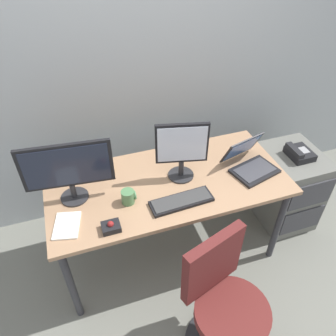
% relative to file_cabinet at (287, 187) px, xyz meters
% --- Properties ---
extents(ground_plane, '(8.00, 8.00, 0.00)m').
position_rel_file_cabinet_xyz_m(ground_plane, '(-1.09, -0.02, -0.35)').
color(ground_plane, slate).
extents(back_wall, '(6.00, 0.10, 2.80)m').
position_rel_file_cabinet_xyz_m(back_wall, '(-1.09, 0.71, 1.05)').
color(back_wall, '#A0A7A9').
rests_on(back_wall, ground).
extents(desk, '(1.65, 0.77, 0.76)m').
position_rel_file_cabinet_xyz_m(desk, '(-1.09, -0.02, 0.33)').
color(desk, '#A07857').
rests_on(desk, ground).
extents(file_cabinet, '(0.42, 0.53, 0.70)m').
position_rel_file_cabinet_xyz_m(file_cabinet, '(0.00, 0.00, 0.00)').
color(file_cabinet, '#5F6059').
rests_on(file_cabinet, ground).
extents(desk_phone, '(0.17, 0.20, 0.09)m').
position_rel_file_cabinet_xyz_m(desk_phone, '(-0.01, -0.02, 0.38)').
color(desk_phone, black).
rests_on(desk_phone, file_cabinet).
extents(office_chair, '(0.52, 0.54, 0.91)m').
position_rel_file_cabinet_xyz_m(office_chair, '(-1.01, -0.82, 0.06)').
color(office_chair, black).
rests_on(office_chair, ground).
extents(monitor_main, '(0.55, 0.18, 0.43)m').
position_rel_file_cabinet_xyz_m(monitor_main, '(-1.72, 0.02, 0.66)').
color(monitor_main, '#262628').
rests_on(monitor_main, desk).
extents(monitor_side, '(0.35, 0.18, 0.43)m').
position_rel_file_cabinet_xyz_m(monitor_side, '(-0.98, 0.00, 0.65)').
color(monitor_side, '#262628').
rests_on(monitor_side, desk).
extents(keyboard, '(0.42, 0.16, 0.03)m').
position_rel_file_cabinet_xyz_m(keyboard, '(-1.07, -0.24, 0.42)').
color(keyboard, black).
rests_on(keyboard, desk).
extents(laptop, '(0.38, 0.39, 0.22)m').
position_rel_file_cabinet_xyz_m(laptop, '(-0.49, -0.07, 0.46)').
color(laptop, black).
rests_on(laptop, desk).
extents(trackball_mouse, '(0.11, 0.09, 0.07)m').
position_rel_file_cabinet_xyz_m(trackball_mouse, '(-1.54, -0.31, 0.43)').
color(trackball_mouse, black).
rests_on(trackball_mouse, desk).
extents(coffee_mug, '(0.09, 0.08, 0.09)m').
position_rel_file_cabinet_xyz_m(coffee_mug, '(-1.39, -0.13, 0.46)').
color(coffee_mug, '#4A784A').
rests_on(coffee_mug, desk).
extents(paper_notepad, '(0.19, 0.24, 0.01)m').
position_rel_file_cabinet_xyz_m(paper_notepad, '(-1.79, -0.20, 0.41)').
color(paper_notepad, white).
rests_on(paper_notepad, desk).
extents(banana, '(0.16, 0.17, 0.04)m').
position_rel_file_cabinet_xyz_m(banana, '(-1.49, 0.27, 0.43)').
color(banana, yellow).
rests_on(banana, desk).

